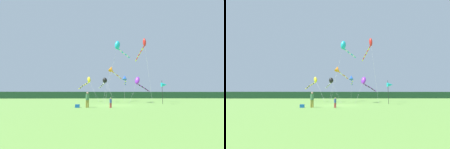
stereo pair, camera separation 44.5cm
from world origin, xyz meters
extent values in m
plane|color=#6B9E42|center=(0.00, 0.00, 0.00)|extent=(120.00, 120.00, 0.00)
cube|color=#1E4228|center=(0.00, 45.00, 1.37)|extent=(108.00, 3.45, 2.74)
cylinder|color=olive|center=(-3.39, -3.74, 0.43)|extent=(0.18, 0.18, 0.85)
cylinder|color=olive|center=(-3.19, -3.74, 0.43)|extent=(0.18, 0.18, 0.85)
cylinder|color=#3F724C|center=(-3.29, -3.74, 1.19)|extent=(0.39, 0.39, 0.68)
sphere|color=tan|center=(-3.29, -3.74, 1.65)|extent=(0.25, 0.25, 0.25)
cylinder|color=#B23338|center=(-0.70, -4.26, 0.27)|extent=(0.11, 0.11, 0.55)
cylinder|color=#B23338|center=(-0.58, -4.26, 0.27)|extent=(0.11, 0.11, 0.55)
cylinder|color=#334C8C|center=(-0.64, -4.26, 0.77)|extent=(0.25, 0.25, 0.43)
sphere|color=tan|center=(-0.64, -4.26, 1.06)|extent=(0.16, 0.16, 0.16)
cube|color=#1959B2|center=(-4.39, -3.80, 0.18)|extent=(0.47, 0.41, 0.37)
cylinder|color=black|center=(7.71, 2.26, 1.85)|extent=(0.06, 0.06, 3.70)
cone|color=#1EB7CC|center=(8.06, 2.26, 3.03)|extent=(0.90, 0.70, 0.70)
cylinder|color=#B2B2B2|center=(-3.55, 10.23, 2.37)|extent=(2.42, 4.25, 4.76)
ellipsoid|color=yellow|center=(-4.75, 12.34, 4.75)|extent=(1.28, 1.62, 1.72)
cylinder|color=yellow|center=(-4.93, 12.59, 4.10)|extent=(0.54, 0.64, 0.34)
cylinder|color=black|center=(-5.22, 13.10, 3.99)|extent=(0.44, 0.65, 0.26)
cylinder|color=yellow|center=(-5.54, 13.60, 3.88)|extent=(0.57, 0.63, 0.35)
cylinder|color=black|center=(-5.85, 14.11, 3.76)|extent=(0.41, 0.66, 0.28)
cylinder|color=yellow|center=(-6.14, 14.63, 3.69)|extent=(0.54, 0.61, 0.26)
cylinder|color=black|center=(-6.49, 15.12, 3.56)|extent=(0.54, 0.66, 0.39)
cylinder|color=yellow|center=(-6.79, 15.63, 3.37)|extent=(0.48, 0.67, 0.36)
cylinder|color=black|center=(-7.08, 16.16, 3.19)|extent=(0.50, 0.68, 0.39)
cylinder|color=yellow|center=(-7.42, 16.65, 3.02)|extent=(0.56, 0.63, 0.34)
cylinder|color=#B2B2B2|center=(3.19, 13.33, 2.75)|extent=(0.32, 1.73, 5.51)
cone|color=blue|center=(3.34, 14.18, 5.51)|extent=(1.26, 1.47, 1.28)
cylinder|color=blue|center=(3.48, 14.71, 4.97)|extent=(0.48, 1.15, 0.46)
cylinder|color=yellow|center=(3.75, 15.76, 4.76)|extent=(0.47, 1.13, 0.35)
cylinder|color=blue|center=(3.86, 16.82, 4.55)|extent=(0.24, 1.14, 0.46)
cylinder|color=yellow|center=(3.86, 17.91, 4.35)|extent=(0.23, 1.11, 0.33)
cylinder|color=blue|center=(4.09, 18.95, 4.19)|extent=(0.63, 1.11, 0.39)
cylinder|color=#B2B2B2|center=(4.09, 7.15, 2.14)|extent=(2.10, 2.91, 4.28)
ellipsoid|color=purple|center=(5.13, 8.59, 4.27)|extent=(1.48, 1.54, 1.73)
cylinder|color=purple|center=(5.32, 8.84, 3.56)|extent=(0.57, 0.65, 0.32)
cylinder|color=black|center=(5.68, 9.35, 3.42)|extent=(0.52, 0.68, 0.35)
cylinder|color=purple|center=(6.08, 9.83, 3.28)|extent=(0.63, 0.60, 0.33)
cylinder|color=black|center=(6.51, 10.29, 3.12)|extent=(0.58, 0.66, 0.37)
cylinder|color=purple|center=(6.94, 10.74, 2.94)|extent=(0.65, 0.60, 0.38)
cylinder|color=black|center=(7.38, 11.18, 2.75)|extent=(0.60, 0.65, 0.38)
cylinder|color=purple|center=(7.77, 11.68, 2.59)|extent=(0.55, 0.66, 0.32)
cylinder|color=black|center=(8.11, 12.20, 2.46)|extent=(0.51, 0.68, 0.33)
cylinder|color=purple|center=(8.48, 12.70, 2.34)|extent=(0.60, 0.62, 0.31)
cylinder|color=#B2B2B2|center=(-0.21, 3.96, 5.17)|extent=(2.32, 2.61, 10.35)
ellipsoid|color=#1EB7CC|center=(0.93, 5.25, 10.34)|extent=(1.54, 1.57, 1.79)
cylinder|color=#1EB7CC|center=(1.15, 5.41, 9.63)|extent=(0.59, 0.50, 0.31)
cylinder|color=white|center=(1.54, 5.77, 9.51)|extent=(0.53, 0.58, 0.33)
cylinder|color=#1EB7CC|center=(1.89, 6.19, 9.36)|extent=(0.53, 0.59, 0.36)
cylinder|color=white|center=(2.23, 6.60, 9.22)|extent=(0.53, 0.57, 0.30)
cylinder|color=#1EB7CC|center=(2.63, 6.96, 9.09)|extent=(0.60, 0.50, 0.35)
cylinder|color=white|center=(3.01, 7.33, 8.94)|extent=(0.51, 0.59, 0.32)
cylinder|color=#1EB7CC|center=(3.34, 7.76, 8.80)|extent=(0.53, 0.59, 0.34)
cylinder|color=#B2B2B2|center=(-0.88, 7.43, 3.33)|extent=(1.66, 2.76, 6.67)
cone|color=orange|center=(-0.06, 8.80, 6.66)|extent=(1.47, 1.60, 1.33)
cylinder|color=orange|center=(0.23, 9.30, 6.14)|extent=(0.77, 1.13, 0.42)
cylinder|color=white|center=(0.77, 10.31, 5.87)|extent=(0.71, 1.16, 0.50)
cylinder|color=orange|center=(1.35, 11.29, 5.62)|extent=(0.84, 1.08, 0.39)
cylinder|color=white|center=(1.87, 12.30, 5.46)|extent=(0.57, 1.17, 0.34)
cylinder|color=orange|center=(2.25, 13.38, 5.25)|extent=(0.59, 1.19, 0.47)
cylinder|color=#B2B2B2|center=(6.87, 6.80, 5.99)|extent=(0.43, 2.73, 11.99)
ellipsoid|color=red|center=(6.67, 8.15, 11.99)|extent=(0.75, 1.13, 1.85)
cylinder|color=red|center=(6.63, 8.59, 11.22)|extent=(0.28, 0.92, 0.34)
cylinder|color=yellow|center=(6.56, 9.45, 11.01)|extent=(0.25, 0.94, 0.47)
cylinder|color=red|center=(6.49, 10.32, 10.80)|extent=(0.30, 0.92, 0.34)
cylinder|color=yellow|center=(6.47, 11.19, 10.64)|extent=(0.25, 0.92, 0.37)
cylinder|color=red|center=(6.43, 12.06, 10.47)|extent=(0.33, 0.93, 0.37)
cylinder|color=yellow|center=(6.36, 12.92, 10.28)|extent=(0.22, 0.92, 0.39)
cylinder|color=red|center=(6.30, 13.79, 10.03)|extent=(0.32, 0.95, 0.49)
cylinder|color=yellow|center=(6.23, 14.66, 9.75)|extent=(0.24, 0.93, 0.44)
cylinder|color=#B2B2B2|center=(-0.37, 7.87, 2.22)|extent=(1.85, 4.88, 4.45)
ellipsoid|color=black|center=(-1.28, 10.30, 4.44)|extent=(1.35, 1.66, 1.51)
cylinder|color=black|center=(-1.32, 10.58, 3.92)|extent=(0.27, 0.61, 0.29)
cylinder|color=white|center=(-1.48, 11.10, 3.82)|extent=(0.45, 0.62, 0.31)
cylinder|color=black|center=(-1.66, 11.63, 3.70)|extent=(0.30, 0.63, 0.31)
cylinder|color=white|center=(-1.79, 12.17, 3.58)|extent=(0.36, 0.64, 0.32)
cylinder|color=black|center=(-1.96, 12.70, 3.46)|extent=(0.40, 0.63, 0.30)
cylinder|color=white|center=(-2.12, 13.24, 3.34)|extent=(0.31, 0.63, 0.33)
cylinder|color=black|center=(-2.27, 13.78, 3.24)|extent=(0.39, 0.62, 0.27)
cylinder|color=white|center=(-2.46, 14.30, 3.13)|extent=(0.40, 0.64, 0.35)
camera|label=1|loc=(-1.33, -21.96, 1.42)|focal=25.09mm
camera|label=2|loc=(-0.88, -21.98, 1.42)|focal=25.09mm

